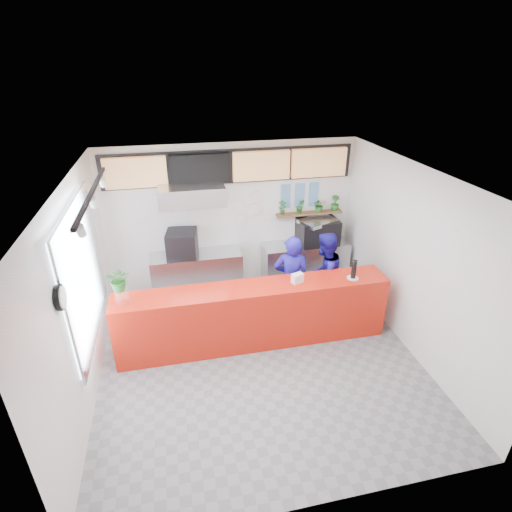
{
  "coord_description": "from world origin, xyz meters",
  "views": [
    {
      "loc": [
        -1.14,
        -4.99,
        4.44
      ],
      "look_at": [
        0.1,
        0.7,
        1.5
      ],
      "focal_mm": 28.0,
      "sensor_mm": 36.0,
      "label": 1
    }
  ],
  "objects_px": {
    "panini_oven": "(182,244)",
    "pepper_mill": "(354,269)",
    "service_counter": "(254,315)",
    "espresso_machine": "(318,231)",
    "staff_center": "(291,280)",
    "staff_right": "(323,276)"
  },
  "relations": [
    {
      "from": "panini_oven",
      "to": "espresso_machine",
      "type": "height_order",
      "value": "espresso_machine"
    },
    {
      "from": "panini_oven",
      "to": "staff_right",
      "type": "relative_size",
      "value": 0.34
    },
    {
      "from": "panini_oven",
      "to": "pepper_mill",
      "type": "bearing_deg",
      "value": -25.4
    },
    {
      "from": "service_counter",
      "to": "espresso_machine",
      "type": "xyz_separation_m",
      "value": [
        1.74,
        1.8,
        0.61
      ]
    },
    {
      "from": "staff_center",
      "to": "pepper_mill",
      "type": "xyz_separation_m",
      "value": [
        0.9,
        -0.55,
        0.42
      ]
    },
    {
      "from": "espresso_machine",
      "to": "staff_center",
      "type": "bearing_deg",
      "value": -127.29
    },
    {
      "from": "service_counter",
      "to": "espresso_machine",
      "type": "relative_size",
      "value": 5.6
    },
    {
      "from": "service_counter",
      "to": "panini_oven",
      "type": "xyz_separation_m",
      "value": [
        -1.05,
        1.8,
        0.61
      ]
    },
    {
      "from": "espresso_machine",
      "to": "pepper_mill",
      "type": "relative_size",
      "value": 2.5
    },
    {
      "from": "panini_oven",
      "to": "staff_right",
      "type": "height_order",
      "value": "staff_right"
    },
    {
      "from": "staff_center",
      "to": "service_counter",
      "type": "bearing_deg",
      "value": 49.65
    },
    {
      "from": "panini_oven",
      "to": "espresso_machine",
      "type": "bearing_deg",
      "value": 9.24
    },
    {
      "from": "panini_oven",
      "to": "pepper_mill",
      "type": "height_order",
      "value": "pepper_mill"
    },
    {
      "from": "staff_center",
      "to": "pepper_mill",
      "type": "distance_m",
      "value": 1.13
    },
    {
      "from": "staff_center",
      "to": "pepper_mill",
      "type": "bearing_deg",
      "value": 167.12
    },
    {
      "from": "panini_oven",
      "to": "pepper_mill",
      "type": "distance_m",
      "value": 3.31
    },
    {
      "from": "espresso_machine",
      "to": "staff_right",
      "type": "bearing_deg",
      "value": -105.92
    },
    {
      "from": "service_counter",
      "to": "pepper_mill",
      "type": "distance_m",
      "value": 1.83
    },
    {
      "from": "staff_right",
      "to": "pepper_mill",
      "type": "xyz_separation_m",
      "value": [
        0.26,
        -0.63,
        0.44
      ]
    },
    {
      "from": "panini_oven",
      "to": "service_counter",
      "type": "bearing_deg",
      "value": -50.56
    },
    {
      "from": "staff_center",
      "to": "espresso_machine",
      "type": "bearing_deg",
      "value": -107.5
    },
    {
      "from": "staff_right",
      "to": "pepper_mill",
      "type": "height_order",
      "value": "staff_right"
    }
  ]
}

